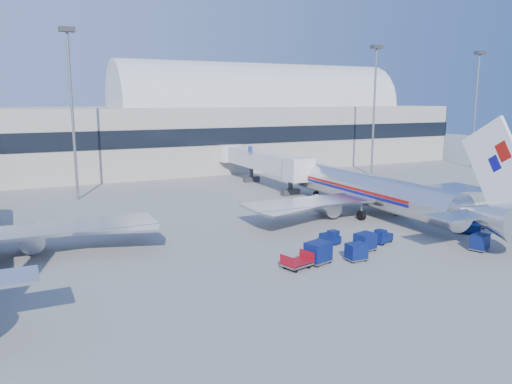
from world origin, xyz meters
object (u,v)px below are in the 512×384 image
cart_solo_near (480,242)px  mast_west (71,89)px  airliner_main (375,191)px  cart_train_a (365,241)px  jetbridge_near (257,160)px  cart_train_c (318,252)px  tug_right (466,226)px  mast_east (375,92)px  barrier_mid (461,207)px  cart_train_b (356,252)px  barrier_far (480,205)px  barrier_near (441,210)px  tug_lead (382,237)px  mast_far_east (477,93)px  tug_left (331,237)px  cart_solo_far (475,220)px  cart_open_red (297,263)px

cart_solo_near → mast_west: bearing=106.1°
airliner_main → cart_train_a: size_ratio=17.56×
jetbridge_near → cart_train_c: bearing=-108.7°
tug_right → mast_east: bearing=115.3°
barrier_mid → cart_train_b: size_ratio=1.76×
jetbridge_near → barrier_far: jetbridge_near is taller
barrier_near → tug_right: 8.85m
jetbridge_near → tug_right: (5.94, -36.45, -3.19)m
tug_lead → cart_solo_near: cart_solo_near is taller
jetbridge_near → mast_far_east: size_ratio=1.22×
cart_train_a → barrier_near: bearing=11.7°
airliner_main → cart_train_c: bearing=-142.5°
barrier_far → barrier_mid: bearing=180.0°
airliner_main → tug_left: airliner_main is taller
mast_east → cart_solo_near: mast_east is taller
tug_lead → cart_train_a: size_ratio=1.10×
barrier_near → barrier_far: same height
barrier_mid → barrier_far: (3.30, 0.00, 0.00)m
cart_solo_near → barrier_far: bearing=19.9°
jetbridge_near → mast_west: size_ratio=1.22×
mast_west → tug_left: size_ratio=10.46×
tug_lead → cart_solo_far: cart_solo_far is taller
barrier_near → cart_train_a: (-17.54, -8.05, 0.42)m
barrier_far → jetbridge_near: bearing=120.5°
mast_east → barrier_mid: 32.64m
cart_train_a → cart_solo_far: cart_train_a is taller
tug_lead → mast_west: bearing=103.7°
mast_east → cart_train_b: size_ratio=13.26×
barrier_mid → cart_solo_near: cart_solo_near is taller
cart_train_b → cart_open_red: 5.53m
tug_left → cart_train_c: cart_train_c is taller
mast_far_east → barrier_near: bearing=-142.9°
barrier_far → cart_train_b: size_ratio=1.76×
barrier_mid → cart_train_b: bearing=-156.8°
cart_train_b → cart_train_a: bearing=39.4°
cart_train_b → tug_right: bearing=9.4°
barrier_mid → cart_train_a: 22.35m
cart_solo_near → tug_lead: bearing=118.1°
cart_train_a → cart_train_b: size_ratio=1.25×
barrier_far → tug_right: tug_right is taller
airliner_main → cart_train_c: (-15.26, -11.69, -1.95)m
mast_far_east → tug_left: (-55.98, -32.71, -14.18)m
barrier_near → tug_right: size_ratio=1.11×
tug_lead → barrier_near: bearing=4.8°
jetbridge_near → mast_far_east: bearing=-1.0°
cart_train_c → tug_lead: bearing=-1.4°
cart_solo_near → mast_east: bearing=43.2°
cart_solo_near → cart_open_red: (-17.28, 2.94, -0.35)m
barrier_far → cart_solo_near: size_ratio=1.47×
cart_solo_near → cart_open_red: cart_solo_near is taller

